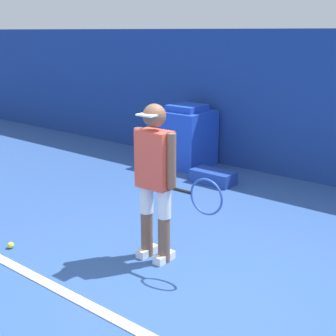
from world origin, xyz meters
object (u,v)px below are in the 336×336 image
tennis_ball (11,245)px  equipment_bag (213,177)px  covered_chair (187,137)px  tennis_player (156,177)px

tennis_ball → equipment_bag: bearing=82.3°
tennis_ball → covered_chair: bearing=97.0°
tennis_player → covered_chair: tennis_player is taller
covered_chair → equipment_bag: covered_chair is taller
equipment_bag → tennis_ball: bearing=-97.7°
tennis_player → equipment_bag: 2.66m
tennis_player → equipment_bag: bearing=109.8°
covered_chair → tennis_player: bearing=-58.3°
tennis_player → covered_chair: (-1.79, 2.90, -0.37)m
equipment_bag → covered_chair: bearing=149.2°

